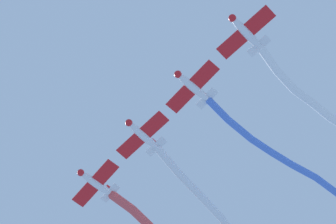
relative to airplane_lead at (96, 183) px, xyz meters
name	(u,v)px	position (x,y,z in m)	size (l,w,h in m)	color
airplane_lead	(96,183)	(0.00, 0.00, 0.00)	(4.72, 5.93, 1.53)	white
airplane_left_wing	(143,135)	(-3.91, 5.95, 0.30)	(4.89, 5.73, 1.53)	white
airplane_right_wing	(193,87)	(-7.82, 11.89, 0.00)	(4.79, 5.87, 1.53)	white
smoke_trail_right_wing	(304,171)	(-20.56, 4.43, 0.60)	(22.84, 12.74, 2.16)	#4C75DB
airplane_slot	(246,32)	(-11.73, 17.84, 0.30)	(4.92, 5.69, 1.53)	white
smoke_trail_slot	(336,115)	(-22.57, 10.45, 1.85)	(19.81, 11.64, 4.60)	white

